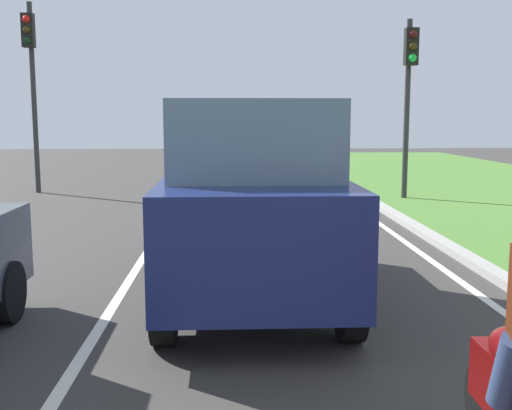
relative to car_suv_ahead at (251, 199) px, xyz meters
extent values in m
plane|color=#383533|center=(-0.87, 5.01, -1.17)|extent=(60.00, 60.00, 0.00)
cube|color=silver|center=(-1.57, 5.01, -1.16)|extent=(0.12, 32.00, 0.01)
cube|color=silver|center=(2.73, 5.01, -1.16)|extent=(0.12, 32.00, 0.01)
cube|color=#9E9B93|center=(3.23, 5.01, -1.11)|extent=(0.24, 48.00, 0.12)
cube|color=navy|center=(0.00, 0.04, -0.24)|extent=(1.93, 4.51, 1.10)
cube|color=slate|center=(0.00, -0.11, 0.71)|extent=(1.72, 2.71, 0.80)
cylinder|color=black|center=(-0.88, 1.56, -0.79)|extent=(0.23, 0.76, 0.76)
cylinder|color=black|center=(0.86, 1.58, -0.79)|extent=(0.23, 0.76, 0.76)
cylinder|color=black|center=(-0.86, -1.50, -0.79)|extent=(0.23, 0.76, 0.76)
cylinder|color=black|center=(0.88, -1.48, -0.79)|extent=(0.23, 0.76, 0.76)
cylinder|color=black|center=(-2.56, -0.81, -0.85)|extent=(0.22, 0.64, 0.64)
cylinder|color=black|center=(1.39, -3.47, -0.87)|extent=(0.12, 0.60, 0.60)
cylinder|color=navy|center=(1.20, -4.09, -0.37)|extent=(0.17, 0.30, 0.45)
cylinder|color=#2D2D2D|center=(4.22, 8.49, 1.10)|extent=(0.14, 0.14, 4.52)
cube|color=black|center=(4.22, 8.29, 2.67)|extent=(0.32, 0.24, 0.90)
sphere|color=#3F0F0F|center=(4.22, 8.16, 2.95)|extent=(0.20, 0.20, 0.20)
sphere|color=#382B0C|center=(4.22, 8.16, 2.67)|extent=(0.20, 0.20, 0.20)
sphere|color=green|center=(4.22, 8.16, 2.39)|extent=(0.20, 0.20, 0.20)
cylinder|color=#2D2D2D|center=(-5.69, 10.46, 1.44)|extent=(0.14, 0.14, 5.22)
cube|color=black|center=(-5.69, 10.26, 3.27)|extent=(0.32, 0.24, 0.90)
sphere|color=red|center=(-5.69, 10.13, 3.55)|extent=(0.20, 0.20, 0.20)
sphere|color=#382B0C|center=(-5.69, 10.13, 3.27)|extent=(0.20, 0.20, 0.20)
sphere|color=black|center=(-5.69, 10.13, 2.99)|extent=(0.20, 0.20, 0.20)
camera|label=1|loc=(-0.23, -7.07, 0.94)|focal=43.20mm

